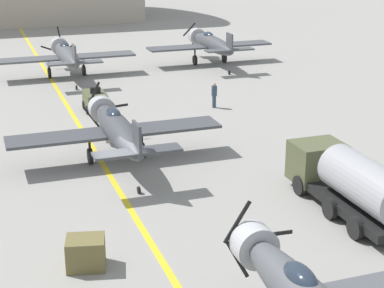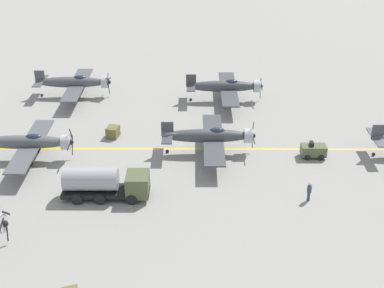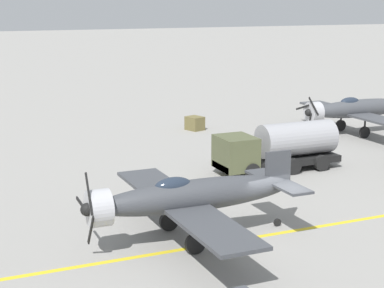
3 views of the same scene
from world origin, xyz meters
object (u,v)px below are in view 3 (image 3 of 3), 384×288
object	(u,v)px
supply_crate_mid_lane	(195,123)
fuel_tanker	(278,147)
airplane_near_right	(357,109)
airplane_mid_center	(189,197)

from	to	relation	value
supply_crate_mid_lane	fuel_tanker	bearing A→B (deg)	177.97
airplane_near_right	supply_crate_mid_lane	bearing A→B (deg)	53.67
fuel_tanker	supply_crate_mid_lane	distance (m)	13.75
airplane_near_right	supply_crate_mid_lane	size ratio (longest dim) A/B	9.03
supply_crate_mid_lane	airplane_mid_center	bearing A→B (deg)	155.35
airplane_mid_center	airplane_near_right	size ratio (longest dim) A/B	1.00
airplane_mid_center	supply_crate_mid_lane	world-z (taller)	airplane_mid_center
fuel_tanker	supply_crate_mid_lane	world-z (taller)	fuel_tanker
airplane_mid_center	supply_crate_mid_lane	size ratio (longest dim) A/B	9.03
airplane_near_right	fuel_tanker	xyz separation A→B (m)	(-7.07, 11.53, -0.50)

